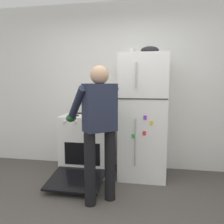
% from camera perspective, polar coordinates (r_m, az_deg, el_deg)
% --- Properties ---
extents(kitchen_wall_back, '(6.00, 0.10, 2.70)m').
position_cam_1_polar(kitchen_wall_back, '(3.74, 1.87, 6.52)').
color(kitchen_wall_back, white).
rests_on(kitchen_wall_back, ground).
extents(refrigerator, '(0.68, 0.72, 1.81)m').
position_cam_1_polar(refrigerator, '(3.36, 7.97, -1.20)').
color(refrigerator, white).
rests_on(refrigerator, ground).
extents(stove_range, '(0.76, 1.22, 0.92)m').
position_cam_1_polar(stove_range, '(3.58, -6.20, -8.19)').
color(stove_range, white).
rests_on(stove_range, ground).
extents(person_cook, '(0.68, 0.73, 1.60)m').
position_cam_1_polar(person_cook, '(2.57, -3.52, -2.62)').
color(person_cook, black).
rests_on(person_cook, ground).
extents(red_pot, '(0.33, 0.23, 0.12)m').
position_cam_1_polar(red_pot, '(3.40, -3.88, 0.20)').
color(red_pot, orange).
rests_on(red_pot, stove_range).
extents(coffee_mug, '(0.11, 0.08, 0.10)m').
position_cam_1_polar(coffee_mug, '(3.42, 5.21, 15.03)').
color(coffee_mug, silver).
rests_on(coffee_mug, refrigerator).
extents(pepper_mill, '(0.05, 0.05, 0.16)m').
position_cam_1_polar(pepper_mill, '(3.77, -9.77, 1.07)').
color(pepper_mill, brown).
rests_on(pepper_mill, stove_range).
extents(mixing_bowl, '(0.26, 0.26, 0.12)m').
position_cam_1_polar(mixing_bowl, '(3.36, 9.68, 15.29)').
color(mixing_bowl, black).
rests_on(mixing_bowl, refrigerator).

